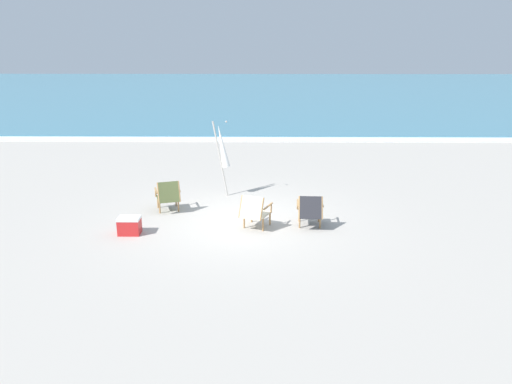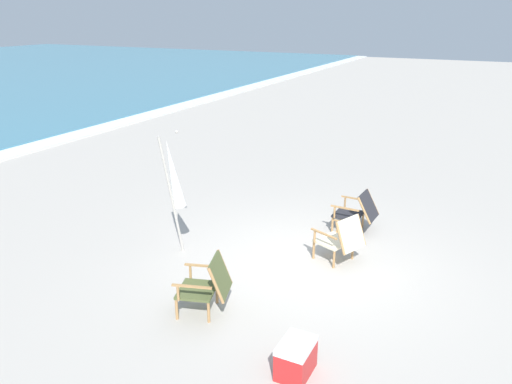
{
  "view_description": "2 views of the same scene",
  "coord_description": "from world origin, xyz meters",
  "px_view_note": "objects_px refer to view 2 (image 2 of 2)",
  "views": [
    {
      "loc": [
        0.47,
        -11.21,
        4.19
      ],
      "look_at": [
        0.33,
        0.74,
        0.5
      ],
      "focal_mm": 35.0,
      "sensor_mm": 36.0,
      "label": 1
    },
    {
      "loc": [
        -6.78,
        -2.51,
        3.82
      ],
      "look_at": [
        0.48,
        1.13,
        0.9
      ],
      "focal_mm": 35.0,
      "sensor_mm": 36.0,
      "label": 2
    }
  ],
  "objects_px": {
    "beach_chair_back_left": "(208,284)",
    "cooler_box": "(296,358)",
    "umbrella_furled_white": "(173,176)",
    "beach_chair_far_center": "(341,238)",
    "beach_chair_back_right": "(357,211)"
  },
  "relations": [
    {
      "from": "beach_chair_back_left",
      "to": "cooler_box",
      "type": "height_order",
      "value": "beach_chair_back_left"
    },
    {
      "from": "beach_chair_back_left",
      "to": "umbrella_furled_white",
      "type": "relative_size",
      "value": 0.39
    },
    {
      "from": "beach_chair_far_center",
      "to": "umbrella_furled_white",
      "type": "xyz_separation_m",
      "value": [
        -0.92,
        2.55,
        0.94
      ]
    },
    {
      "from": "cooler_box",
      "to": "beach_chair_back_left",
      "type": "bearing_deg",
      "value": 68.32
    },
    {
      "from": "beach_chair_back_left",
      "to": "beach_chair_back_right",
      "type": "distance_m",
      "value": 3.62
    },
    {
      "from": "beach_chair_far_center",
      "to": "beach_chair_back_right",
      "type": "relative_size",
      "value": 1.1
    },
    {
      "from": "beach_chair_back_left",
      "to": "umbrella_furled_white",
      "type": "xyz_separation_m",
      "value": [
        1.27,
        1.39,
        0.94
      ]
    },
    {
      "from": "umbrella_furled_white",
      "to": "cooler_box",
      "type": "bearing_deg",
      "value": -122.69
    },
    {
      "from": "beach_chair_back_left",
      "to": "cooler_box",
      "type": "xyz_separation_m",
      "value": [
        -0.6,
        -1.52,
        -0.23
      ]
    },
    {
      "from": "umbrella_furled_white",
      "to": "beach_chair_back_right",
      "type": "bearing_deg",
      "value": -48.21
    },
    {
      "from": "beach_chair_far_center",
      "to": "beach_chair_back_right",
      "type": "bearing_deg",
      "value": 4.45
    },
    {
      "from": "beach_chair_back_right",
      "to": "umbrella_furled_white",
      "type": "bearing_deg",
      "value": 131.79
    },
    {
      "from": "beach_chair_far_center",
      "to": "cooler_box",
      "type": "relative_size",
      "value": 1.76
    },
    {
      "from": "beach_chair_far_center",
      "to": "cooler_box",
      "type": "height_order",
      "value": "beach_chair_far_center"
    },
    {
      "from": "beach_chair_back_right",
      "to": "umbrella_furled_white",
      "type": "xyz_separation_m",
      "value": [
        -2.19,
        2.45,
        0.95
      ]
    }
  ]
}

